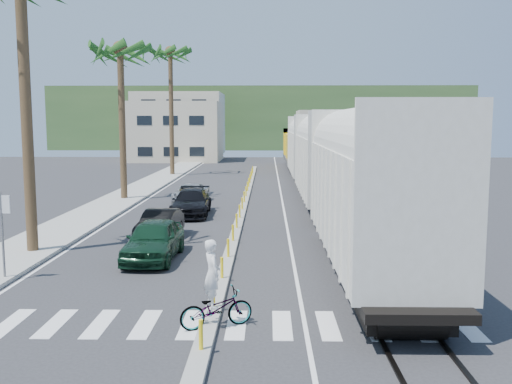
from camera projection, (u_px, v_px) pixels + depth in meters
ground at (217, 301)px, 16.98m from camera, size 140.00×140.00×0.00m
sidewalk at (132, 193)px, 41.95m from camera, size 3.00×90.00×0.15m
rails at (312, 190)px, 44.65m from camera, size 1.56×100.00×0.06m
median at (244, 203)px, 36.77m from camera, size 0.45×60.00×0.85m
crosswalk at (210, 324)px, 14.99m from camera, size 14.00×2.20×0.01m
lane_markings at (218, 195)px, 41.83m from camera, size 9.42×90.00×0.01m
freight_train at (317, 156)px, 39.98m from camera, size 3.00×60.94×5.85m
palm_trees at (125, 40)px, 38.35m from camera, size 3.50×37.20×13.75m
street_sign at (2, 223)px, 18.87m from camera, size 0.60×0.08×3.00m
buildings at (216, 128)px, 87.68m from camera, size 38.00×27.00×10.00m
hillside at (260, 118)px, 115.47m from camera, size 80.00×20.00×12.00m
car_lead at (154, 240)px, 21.99m from camera, size 2.13×4.69×1.56m
car_second at (160, 224)px, 25.93m from camera, size 2.06×4.25×1.33m
car_third at (191, 202)px, 32.47m from camera, size 2.41×5.23×1.48m
car_rear at (191, 194)px, 37.40m from camera, size 2.12×4.54×1.26m
cyclist at (215, 300)px, 14.70m from camera, size 2.06×2.43×2.33m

